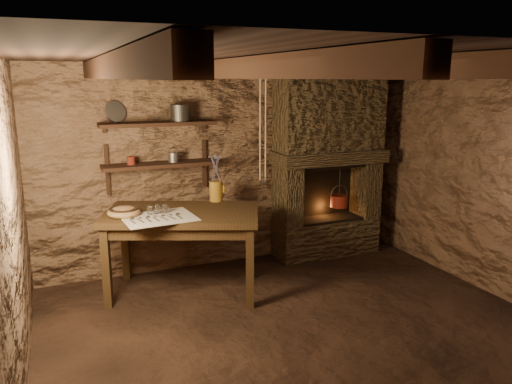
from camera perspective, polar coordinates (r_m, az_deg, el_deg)
name	(u,v)px	position (r m, az deg, el deg)	size (l,w,h in m)	color
floor	(304,334)	(4.66, 5.46, -15.86)	(4.50, 4.50, 0.00)	black
back_wall	(228,166)	(6.01, -3.25, 2.97)	(4.50, 0.04, 2.40)	brown
front_wall	(505,300)	(2.72, 26.53, -10.95)	(4.50, 0.04, 2.40)	brown
left_wall	(10,236)	(3.75, -26.25, -4.53)	(0.04, 4.00, 2.40)	brown
right_wall	(504,183)	(5.62, 26.47, 0.92)	(0.04, 4.00, 2.40)	brown
ceiling	(310,57)	(4.09, 6.21, 15.13)	(4.50, 4.00, 0.04)	black
beam_far_left	(115,67)	(3.62, -15.84, 13.60)	(0.14, 3.95, 0.16)	black
beam_mid_left	(251,68)	(3.87, -0.54, 14.00)	(0.14, 3.95, 0.16)	black
beam_mid_right	(363,69)	(4.34, 12.14, 13.61)	(0.14, 3.95, 0.16)	black
beam_far_right	(456,69)	(4.98, 21.92, 12.86)	(0.14, 3.95, 0.16)	black
shelf_lower	(160,165)	(5.62, -10.94, 3.09)	(1.25, 0.30, 0.04)	black
shelf_upper	(158,124)	(5.56, -11.14, 7.66)	(1.25, 0.30, 0.04)	black
hearth	(328,160)	(6.32, 8.23, 3.59)	(1.43, 0.51, 2.30)	#34281A
work_table	(183,249)	(5.32, -8.31, -6.47)	(1.79, 1.42, 0.89)	black
linen_cloth	(159,218)	(4.99, -11.05, -2.90)	(0.68, 0.55, 0.01)	beige
pewter_cutlery_row	(159,217)	(4.96, -11.00, -2.85)	(0.57, 0.22, 0.01)	gray
drinking_glasses	(158,210)	(5.10, -11.13, -1.98)	(0.22, 0.07, 0.09)	silver
stoneware_jug	(216,181)	(5.54, -4.59, 1.21)	(0.18, 0.18, 0.52)	#A77620
wooden_bowl	(124,212)	(5.13, -14.88, -2.26)	(0.33, 0.33, 0.12)	#9B7043
iron_stockpot	(180,114)	(5.61, -8.67, 8.83)	(0.21, 0.21, 0.16)	#2D2B28
tin_pan	(115,112)	(5.58, -15.79, 8.84)	(0.23, 0.23, 0.03)	gray
small_kettle	(173,157)	(5.64, -9.42, 3.93)	(0.15, 0.12, 0.16)	gray
rusty_tin	(131,161)	(5.55, -14.08, 3.50)	(0.09, 0.09, 0.09)	#5A1912
red_pot	(339,200)	(6.46, 9.46, -0.94)	(0.25, 0.24, 0.54)	maroon
hanging_ropes	(263,122)	(5.07, 0.80, 7.98)	(0.08, 0.08, 1.20)	tan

